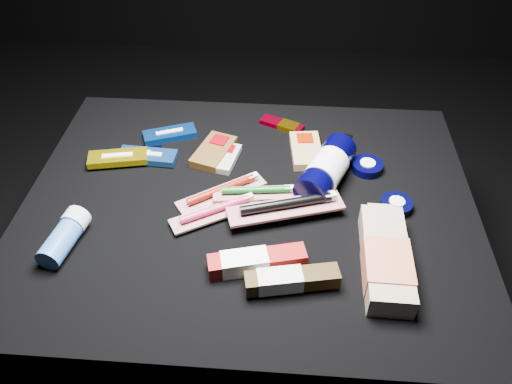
# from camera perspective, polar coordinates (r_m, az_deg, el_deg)

# --- Properties ---
(ground) EXTENTS (3.00, 3.00, 0.00)m
(ground) POSITION_cam_1_polar(r_m,az_deg,el_deg) (1.39, -0.66, -13.10)
(ground) COLOR black
(ground) RESTS_ON ground
(cloth_table) EXTENTS (0.98, 0.78, 0.40)m
(cloth_table) POSITION_cam_1_polar(r_m,az_deg,el_deg) (1.23, -0.74, -7.84)
(cloth_table) COLOR black
(cloth_table) RESTS_ON ground
(luna_bar_0) EXTENTS (0.14, 0.09, 0.02)m
(luna_bar_0) POSITION_cam_1_polar(r_m,az_deg,el_deg) (1.28, -9.83, 6.55)
(luna_bar_0) COLOR #0D42A0
(luna_bar_0) RESTS_ON cloth_table
(luna_bar_1) EXTENTS (0.14, 0.06, 0.02)m
(luna_bar_1) POSITION_cam_1_polar(r_m,az_deg,el_deg) (1.21, -12.30, 4.03)
(luna_bar_1) COLOR #245EAE
(luna_bar_1) RESTS_ON cloth_table
(luna_bar_2) EXTENTS (0.12, 0.07, 0.01)m
(luna_bar_2) POSITION_cam_1_polar(r_m,az_deg,el_deg) (1.22, -13.27, 4.10)
(luna_bar_2) COLOR black
(luna_bar_2) RESTS_ON cloth_table
(luna_bar_3) EXTENTS (0.14, 0.08, 0.02)m
(luna_bar_3) POSITION_cam_1_polar(r_m,az_deg,el_deg) (1.22, -15.50, 3.79)
(luna_bar_3) COLOR #C1AA0A
(luna_bar_3) RESTS_ON cloth_table
(clif_bar_0) EXTENTS (0.11, 0.14, 0.02)m
(clif_bar_0) POSITION_cam_1_polar(r_m,az_deg,el_deg) (1.21, -4.75, 4.78)
(clif_bar_0) COLOR #523715
(clif_bar_0) RESTS_ON cloth_table
(clif_bar_1) EXTENTS (0.07, 0.11, 0.02)m
(clif_bar_1) POSITION_cam_1_polar(r_m,az_deg,el_deg) (1.19, -3.53, 4.04)
(clif_bar_1) COLOR #AAAAA3
(clif_bar_1) RESTS_ON cloth_table
(clif_bar_2) EXTENTS (0.08, 0.14, 0.02)m
(clif_bar_2) POSITION_cam_1_polar(r_m,az_deg,el_deg) (1.21, 5.72, 4.91)
(clif_bar_2) COLOR tan
(clif_bar_2) RESTS_ON cloth_table
(power_bar) EXTENTS (0.12, 0.08, 0.01)m
(power_bar) POSITION_cam_1_polar(r_m,az_deg,el_deg) (1.30, 3.23, 7.63)
(power_bar) COLOR maroon
(power_bar) RESTS_ON cloth_table
(lotion_bottle) EXTENTS (0.14, 0.24, 0.08)m
(lotion_bottle) POSITION_cam_1_polar(r_m,az_deg,el_deg) (1.12, 8.03, 2.57)
(lotion_bottle) COLOR black
(lotion_bottle) RESTS_ON cloth_table
(cream_tin_upper) EXTENTS (0.07, 0.07, 0.02)m
(cream_tin_upper) POSITION_cam_1_polar(r_m,az_deg,el_deg) (1.19, 12.59, 2.88)
(cream_tin_upper) COLOR black
(cream_tin_upper) RESTS_ON cloth_table
(cream_tin_lower) EXTENTS (0.07, 0.07, 0.02)m
(cream_tin_lower) POSITION_cam_1_polar(r_m,az_deg,el_deg) (1.10, 15.73, -1.40)
(cream_tin_lower) COLOR black
(cream_tin_lower) RESTS_ON cloth_table
(bodywash_bottle) EXTENTS (0.09, 0.25, 0.05)m
(bodywash_bottle) POSITION_cam_1_polar(r_m,az_deg,el_deg) (0.97, 14.61, -7.50)
(bodywash_bottle) COLOR tan
(bodywash_bottle) RESTS_ON cloth_table
(deodorant_stick) EXTENTS (0.07, 0.13, 0.05)m
(deodorant_stick) POSITION_cam_1_polar(r_m,az_deg,el_deg) (1.05, -21.03, -4.75)
(deodorant_stick) COLOR #3365AE
(deodorant_stick) RESTS_ON cloth_table
(toothbrush_pack_0) EXTENTS (0.20, 0.16, 0.02)m
(toothbrush_pack_0) POSITION_cam_1_polar(r_m,az_deg,el_deg) (1.10, -3.84, 0.09)
(toothbrush_pack_0) COLOR #BCB4B0
(toothbrush_pack_0) RESTS_ON cloth_table
(toothbrush_pack_1) EXTENTS (0.19, 0.14, 0.02)m
(toothbrush_pack_1) POSITION_cam_1_polar(r_m,az_deg,el_deg) (1.05, -4.51, -2.14)
(toothbrush_pack_1) COLOR beige
(toothbrush_pack_1) RESTS_ON cloth_table
(toothbrush_pack_2) EXTENTS (0.19, 0.06, 0.02)m
(toothbrush_pack_2) POSITION_cam_1_polar(r_m,az_deg,el_deg) (1.08, 0.14, 0.02)
(toothbrush_pack_2) COLOR #BBB3AE
(toothbrush_pack_2) RESTS_ON cloth_table
(toothbrush_pack_3) EXTENTS (0.25, 0.13, 0.03)m
(toothbrush_pack_3) POSITION_cam_1_polar(r_m,az_deg,el_deg) (1.03, 3.60, -1.61)
(toothbrush_pack_3) COLOR #B3A9A6
(toothbrush_pack_3) RESTS_ON cloth_table
(toothpaste_carton_red) EXTENTS (0.19, 0.08, 0.04)m
(toothpaste_carton_red) POSITION_cam_1_polar(r_m,az_deg,el_deg) (0.95, -0.38, -7.99)
(toothpaste_carton_red) COLOR maroon
(toothpaste_carton_red) RESTS_ON cloth_table
(toothpaste_carton_green) EXTENTS (0.18, 0.07, 0.03)m
(toothpaste_carton_green) POSITION_cam_1_polar(r_m,az_deg,el_deg) (0.92, 3.65, -10.01)
(toothpaste_carton_green) COLOR #33240C
(toothpaste_carton_green) RESTS_ON cloth_table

